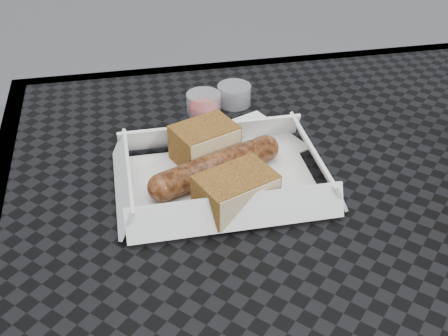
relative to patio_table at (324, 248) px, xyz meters
name	(u,v)px	position (x,y,z in m)	size (l,w,h in m)	color
patio_table	(324,248)	(0.00, 0.00, 0.00)	(0.80, 0.80, 0.74)	black
food_tray	(222,182)	(-0.12, 0.06, 0.08)	(0.22, 0.15, 0.00)	white
bratwurst	(216,167)	(-0.12, 0.06, 0.10)	(0.17, 0.09, 0.03)	brown
bread_near	(205,143)	(-0.13, 0.11, 0.10)	(0.08, 0.05, 0.05)	brown
bread_far	(236,192)	(-0.11, 0.01, 0.10)	(0.08, 0.06, 0.04)	brown
veg_garnish	(294,200)	(-0.04, 0.00, 0.08)	(0.03, 0.03, 0.00)	red
napkin	(248,142)	(-0.07, 0.14, 0.08)	(0.12, 0.12, 0.00)	white
condiment_cup_sauce	(204,103)	(-0.11, 0.23, 0.09)	(0.05, 0.05, 0.03)	#9A110B
condiment_cup_empty	(234,95)	(-0.06, 0.25, 0.09)	(0.05, 0.05, 0.03)	silver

